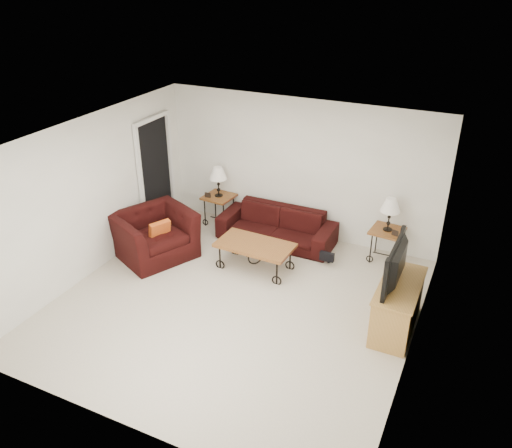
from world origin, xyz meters
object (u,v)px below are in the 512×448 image
(sofa, at_px, (277,226))
(side_table_left, at_px, (219,210))
(side_table_right, at_px, (386,245))
(lamp_right, at_px, (389,214))
(coffee_table, at_px, (255,256))
(tv_stand, at_px, (397,306))
(lamp_left, at_px, (218,182))
(armchair, at_px, (155,235))
(television, at_px, (402,264))
(backpack, at_px, (330,251))

(sofa, bearing_deg, side_table_left, 171.87)
(side_table_right, bearing_deg, sofa, -174.59)
(sofa, distance_m, lamp_right, 1.99)
(lamp_right, bearing_deg, coffee_table, -147.32)
(coffee_table, xyz_separation_m, tv_stand, (2.40, -0.56, 0.12))
(lamp_left, bearing_deg, side_table_right, -0.00)
(sofa, relative_size, tv_stand, 1.76)
(side_table_right, height_order, armchair, armchair)
(lamp_right, bearing_deg, lamp_left, 180.00)
(side_table_left, xyz_separation_m, tv_stand, (3.71, -1.75, 0.07))
(side_table_left, relative_size, coffee_table, 0.47)
(tv_stand, bearing_deg, sofa, 147.37)
(lamp_right, bearing_deg, sofa, -174.59)
(side_table_left, distance_m, lamp_left, 0.57)
(coffee_table, height_order, tv_stand, tv_stand)
(armchair, distance_m, tv_stand, 4.11)
(coffee_table, height_order, television, television)
(side_table_right, bearing_deg, armchair, -156.80)
(side_table_right, distance_m, backpack, 0.95)
(side_table_left, height_order, television, television)
(lamp_right, distance_m, backpack, 1.13)
(lamp_right, xyz_separation_m, coffee_table, (-1.85, -1.19, -0.62))
(sofa, xyz_separation_m, coffee_table, (0.05, -1.01, -0.07))
(tv_stand, relative_size, backpack, 2.48)
(armchair, bearing_deg, backpack, -44.23)
(side_table_left, distance_m, backpack, 2.41)
(coffee_table, xyz_separation_m, television, (2.38, -0.56, 0.78))
(sofa, height_order, lamp_right, lamp_right)
(sofa, xyz_separation_m, television, (2.43, -1.57, 0.71))
(sofa, bearing_deg, television, -32.85)
(side_table_left, height_order, side_table_right, side_table_left)
(side_table_right, height_order, backpack, side_table_right)
(sofa, distance_m, coffee_table, 1.01)
(lamp_right, distance_m, armchair, 3.90)
(coffee_table, bearing_deg, television, -13.29)
(side_table_right, xyz_separation_m, lamp_right, (0.00, 0.00, 0.57))
(sofa, xyz_separation_m, side_table_left, (-1.26, 0.18, -0.01))
(lamp_right, height_order, tv_stand, lamp_right)
(tv_stand, bearing_deg, lamp_right, 107.40)
(side_table_right, distance_m, coffee_table, 2.20)
(sofa, relative_size, lamp_left, 3.60)
(side_table_left, bearing_deg, television, -25.35)
(backpack, bearing_deg, television, -63.83)
(lamp_right, relative_size, tv_stand, 0.48)
(coffee_table, relative_size, television, 1.16)
(sofa, height_order, television, television)
(lamp_left, relative_size, lamp_right, 1.01)
(television, relative_size, backpack, 2.22)
(lamp_right, xyz_separation_m, tv_stand, (0.55, -1.75, -0.49))
(lamp_left, bearing_deg, backpack, -12.28)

